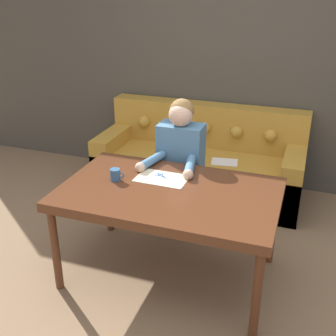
{
  "coord_description": "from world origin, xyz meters",
  "views": [
    {
      "loc": [
        0.73,
        -2.42,
        2.11
      ],
      "look_at": [
        -0.2,
        0.25,
        0.84
      ],
      "focal_mm": 45.0,
      "sensor_mm": 36.0,
      "label": 1
    }
  ],
  "objects_px": {
    "person": "(180,168)",
    "mug": "(116,175)",
    "dining_table": "(169,198)",
    "couch": "(200,163)",
    "scissors": "(163,177)"
  },
  "relations": [
    {
      "from": "person",
      "to": "mug",
      "type": "height_order",
      "value": "person"
    },
    {
      "from": "dining_table",
      "to": "couch",
      "type": "bearing_deg",
      "value": 96.25
    },
    {
      "from": "dining_table",
      "to": "scissors",
      "type": "relative_size",
      "value": 7.4
    },
    {
      "from": "dining_table",
      "to": "mug",
      "type": "bearing_deg",
      "value": 177.91
    },
    {
      "from": "dining_table",
      "to": "person",
      "type": "relative_size",
      "value": 1.27
    },
    {
      "from": "dining_table",
      "to": "couch",
      "type": "height_order",
      "value": "couch"
    },
    {
      "from": "dining_table",
      "to": "mug",
      "type": "distance_m",
      "value": 0.44
    },
    {
      "from": "scissors",
      "to": "mug",
      "type": "bearing_deg",
      "value": -151.28
    },
    {
      "from": "mug",
      "to": "couch",
      "type": "bearing_deg",
      "value": 79.52
    },
    {
      "from": "scissors",
      "to": "mug",
      "type": "relative_size",
      "value": 1.86
    },
    {
      "from": "couch",
      "to": "scissors",
      "type": "distance_m",
      "value": 1.35
    },
    {
      "from": "mug",
      "to": "scissors",
      "type": "bearing_deg",
      "value": 28.72
    },
    {
      "from": "person",
      "to": "mug",
      "type": "relative_size",
      "value": 10.86
    },
    {
      "from": "person",
      "to": "scissors",
      "type": "height_order",
      "value": "person"
    },
    {
      "from": "person",
      "to": "mug",
      "type": "bearing_deg",
      "value": -116.62
    }
  ]
}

